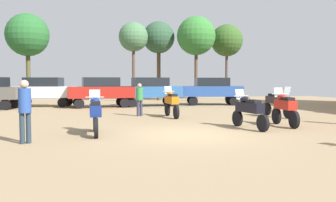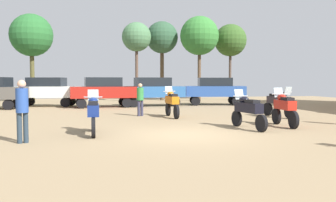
% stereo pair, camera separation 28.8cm
% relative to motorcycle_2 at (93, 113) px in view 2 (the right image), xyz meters
% --- Properties ---
extents(ground_plane, '(44.00, 52.00, 0.02)m').
position_rel_motorcycle_2_xyz_m(ground_plane, '(2.93, -0.69, -0.73)').
color(ground_plane, '#99805C').
extents(motorcycle_2, '(0.62, 2.16, 1.46)m').
position_rel_motorcycle_2_xyz_m(motorcycle_2, '(0.00, 0.00, 0.00)').
color(motorcycle_2, black).
rests_on(motorcycle_2, ground).
extents(motorcycle_3, '(0.62, 2.12, 1.49)m').
position_rel_motorcycle_2_xyz_m(motorcycle_3, '(7.26, 0.65, 0.01)').
color(motorcycle_3, black).
rests_on(motorcycle_3, ground).
extents(motorcycle_4, '(0.62, 2.20, 1.50)m').
position_rel_motorcycle_2_xyz_m(motorcycle_4, '(3.68, 4.86, 0.02)').
color(motorcycle_4, black).
rests_on(motorcycle_4, ground).
extents(motorcycle_5, '(0.72, 2.25, 1.49)m').
position_rel_motorcycle_2_xyz_m(motorcycle_5, '(8.77, 3.85, 0.02)').
color(motorcycle_5, black).
rests_on(motorcycle_5, ground).
extents(motorcycle_7, '(0.67, 2.24, 1.44)m').
position_rel_motorcycle_2_xyz_m(motorcycle_7, '(5.56, 0.23, -0.01)').
color(motorcycle_7, black).
rests_on(motorcycle_7, ground).
extents(car_3, '(4.55, 2.52, 2.00)m').
position_rel_motorcycle_2_xyz_m(car_3, '(8.58, 12.90, 0.45)').
color(car_3, black).
rests_on(car_3, ground).
extents(car_4, '(4.45, 2.20, 2.00)m').
position_rel_motorcycle_2_xyz_m(car_4, '(3.91, 12.57, 0.45)').
color(car_4, black).
rests_on(car_4, ground).
extents(car_5, '(4.56, 2.58, 2.00)m').
position_rel_motorcycle_2_xyz_m(car_5, '(-3.31, 13.68, 0.45)').
color(car_5, black).
rests_on(car_5, ground).
extents(car_6, '(4.45, 2.20, 2.00)m').
position_rel_motorcycle_2_xyz_m(car_6, '(0.50, 12.15, 0.45)').
color(car_6, black).
rests_on(car_6, ground).
extents(person_2, '(0.44, 0.44, 1.79)m').
position_rel_motorcycle_2_xyz_m(person_2, '(-1.95, -1.33, 0.33)').
color(person_2, '#23323F').
rests_on(person_2, ground).
extents(person_3, '(0.43, 0.43, 1.64)m').
position_rel_motorcycle_2_xyz_m(person_3, '(2.24, 5.76, 0.23)').
color(person_3, '#313148').
rests_on(person_3, ground).
extents(tree_1, '(2.47, 2.47, 6.72)m').
position_rel_motorcycle_2_xyz_m(tree_1, '(3.40, 18.13, 4.71)').
color(tree_1, brown).
rests_on(tree_1, ground).
extents(tree_2, '(2.90, 2.90, 7.17)m').
position_rel_motorcycle_2_xyz_m(tree_2, '(5.92, 19.95, 4.92)').
color(tree_2, brown).
rests_on(tree_2, ground).
extents(tree_4, '(3.40, 3.40, 7.43)m').
position_rel_motorcycle_2_xyz_m(tree_4, '(8.94, 18.17, 4.98)').
color(tree_4, brown).
rests_on(tree_4, ground).
extents(tree_5, '(3.44, 3.44, 7.20)m').
position_rel_motorcycle_2_xyz_m(tree_5, '(-5.10, 18.66, 4.72)').
color(tree_5, '#4E4A27').
rests_on(tree_5, ground).
extents(tree_6, '(2.99, 2.99, 7.05)m').
position_rel_motorcycle_2_xyz_m(tree_6, '(12.32, 19.49, 4.80)').
color(tree_6, '#4E3E36').
rests_on(tree_6, ground).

